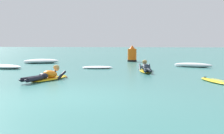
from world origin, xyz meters
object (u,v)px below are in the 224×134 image
Objects in this scene: surfer_far at (146,68)px; drifting_surfboard at (217,81)px; surfer_near at (48,76)px; channel_marker_buoy at (132,55)px.

surfer_far is 4.03m from drifting_surfboard.
surfer_near is 10.59m from channel_marker_buoy.
drifting_surfboard is 1.88× the size of channel_marker_buoy.
drifting_surfboard is (5.66, 0.24, -0.11)m from surfer_near.
surfer_near is at bearing -102.26° from channel_marker_buoy.
surfer_far is 1.27× the size of drifting_surfboard.
channel_marker_buoy reaches higher than surfer_near.
surfer_far is at bearing 46.79° from surfer_near.
channel_marker_buoy is at bearing 108.66° from drifting_surfboard.
surfer_near is 1.17× the size of drifting_surfboard.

